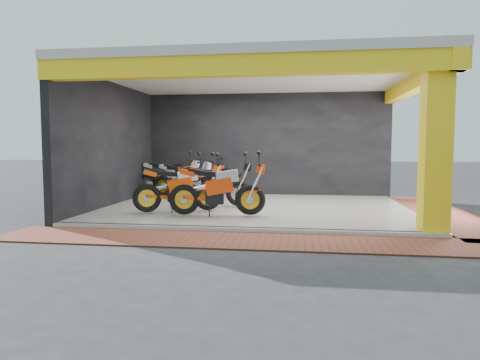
% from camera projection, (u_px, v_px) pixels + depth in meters
% --- Properties ---
extents(ground, '(80.00, 80.00, 0.00)m').
position_uv_depth(ground, '(247.00, 223.00, 9.60)').
color(ground, '#2D2D30').
rests_on(ground, ground).
extents(showroom_floor, '(8.00, 6.00, 0.10)m').
position_uv_depth(showroom_floor, '(256.00, 208.00, 11.57)').
color(showroom_floor, silver).
rests_on(showroom_floor, ground).
extents(showroom_ceiling, '(8.40, 6.40, 0.20)m').
position_uv_depth(showroom_ceiling, '(256.00, 75.00, 11.28)').
color(showroom_ceiling, beige).
rests_on(showroom_ceiling, corner_column).
extents(back_wall, '(8.20, 0.20, 3.50)m').
position_uv_depth(back_wall, '(265.00, 146.00, 14.49)').
color(back_wall, black).
rests_on(back_wall, ground).
extents(left_wall, '(0.20, 6.20, 3.50)m').
position_uv_depth(left_wall, '(111.00, 145.00, 12.01)').
color(left_wall, black).
rests_on(left_wall, ground).
extents(corner_column, '(0.50, 0.50, 3.50)m').
position_uv_depth(corner_column, '(436.00, 145.00, 8.19)').
color(corner_column, yellow).
rests_on(corner_column, ground).
extents(header_beam_front, '(8.40, 0.30, 0.40)m').
position_uv_depth(header_beam_front, '(240.00, 66.00, 8.35)').
color(header_beam_front, yellow).
rests_on(header_beam_front, corner_column).
extents(header_beam_right, '(0.30, 6.40, 0.40)m').
position_uv_depth(header_beam_right, '(414.00, 84.00, 10.75)').
color(header_beam_right, yellow).
rests_on(header_beam_right, corner_column).
extents(floor_kerb, '(8.00, 0.20, 0.10)m').
position_uv_depth(floor_kerb, '(240.00, 230.00, 8.59)').
color(floor_kerb, silver).
rests_on(floor_kerb, ground).
extents(paver_front, '(9.00, 1.40, 0.03)m').
position_uv_depth(paver_front, '(234.00, 240.00, 7.82)').
color(paver_front, brown).
rests_on(paver_front, ground).
extents(paver_right, '(1.40, 7.00, 0.03)m').
position_uv_depth(paver_right, '(443.00, 214.00, 10.90)').
color(paver_right, brown).
rests_on(paver_right, ground).
extents(moto_hero, '(2.46, 1.64, 1.41)m').
position_uv_depth(moto_hero, '(208.00, 183.00, 10.70)').
color(moto_hero, '#D64809').
rests_on(moto_hero, showroom_floor).
extents(moto_row_a, '(2.48, 1.15, 1.46)m').
position_uv_depth(moto_row_a, '(250.00, 185.00, 9.94)').
color(moto_row_a, '#EB3C09').
rests_on(moto_row_a, showroom_floor).
extents(moto_row_b, '(2.38, 1.06, 1.42)m').
position_uv_depth(moto_row_b, '(239.00, 181.00, 11.42)').
color(moto_row_b, black).
rests_on(moto_row_b, showroom_floor).
extents(moto_row_c, '(2.43, 1.64, 1.39)m').
position_uv_depth(moto_row_c, '(201.00, 177.00, 12.83)').
color(moto_row_c, '#9D9FA4').
rests_on(moto_row_c, showroom_floor).
extents(moto_row_d, '(2.44, 1.22, 1.42)m').
position_uv_depth(moto_row_d, '(189.00, 175.00, 13.70)').
color(moto_row_d, '#AEB1B6').
rests_on(moto_row_d, showroom_floor).
extents(moto_row_e, '(1.99, 0.77, 1.21)m').
position_uv_depth(moto_row_e, '(215.00, 177.00, 14.39)').
color(moto_row_e, red).
rests_on(moto_row_e, showroom_floor).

